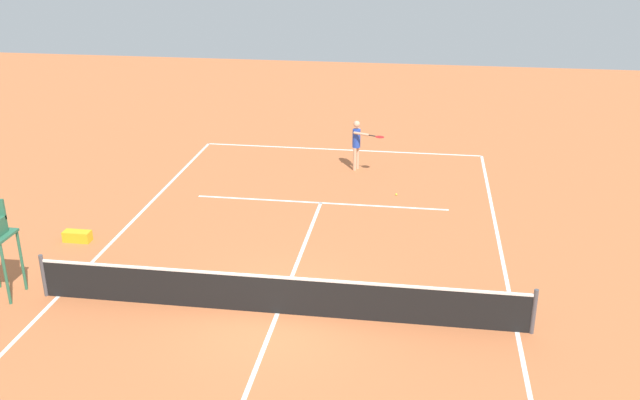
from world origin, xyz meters
TOP-DOWN VIEW (x-y plane):
  - ground_plane at (0.00, 0.00)m, footprint 60.00×60.00m
  - court_lines at (0.00, 0.00)m, footprint 10.76×24.77m
  - tennis_net at (0.00, 0.00)m, footprint 11.36×0.10m
  - player_serving at (-0.82, -10.10)m, footprint 1.19×0.97m
  - tennis_ball at (-2.33, -7.79)m, footprint 0.07×0.07m
  - equipment_bag at (6.29, -2.98)m, footprint 0.76×0.32m

SIDE VIEW (x-z plane):
  - ground_plane at x=0.00m, z-range 0.00..0.00m
  - court_lines at x=0.00m, z-range 0.00..0.01m
  - tennis_ball at x=-2.33m, z-range 0.00..0.07m
  - equipment_bag at x=6.29m, z-range 0.00..0.30m
  - tennis_net at x=0.00m, z-range -0.04..1.03m
  - player_serving at x=-0.82m, z-range 0.18..1.97m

